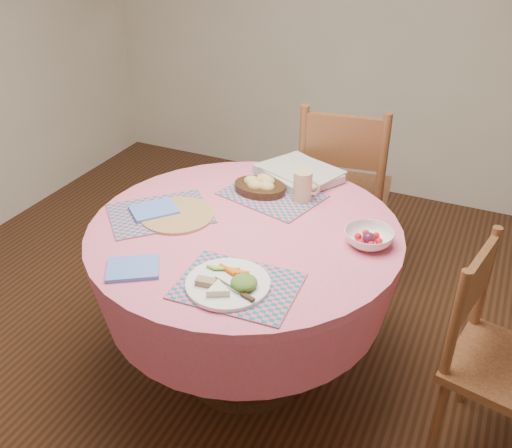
# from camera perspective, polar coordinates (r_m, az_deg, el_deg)

# --- Properties ---
(ground) EXTENTS (4.00, 4.00, 0.00)m
(ground) POSITION_cam_1_polar(r_m,az_deg,el_deg) (2.70, -0.99, -14.08)
(ground) COLOR #331C0F
(ground) RESTS_ON ground
(dining_table) EXTENTS (1.24, 1.24, 0.75)m
(dining_table) POSITION_cam_1_polar(r_m,az_deg,el_deg) (2.34, -1.11, -4.44)
(dining_table) COLOR #DC6695
(dining_table) RESTS_ON ground
(chair_right) EXTENTS (0.45, 0.47, 0.86)m
(chair_right) POSITION_cam_1_polar(r_m,az_deg,el_deg) (2.28, 22.74, -11.93)
(chair_right) COLOR brown
(chair_right) RESTS_ON ground
(chair_back) EXTENTS (0.53, 0.52, 1.02)m
(chair_back) POSITION_cam_1_polar(r_m,az_deg,el_deg) (3.03, 8.66, 3.47)
(chair_back) COLOR brown
(chair_back) RESTS_ON ground
(placemat_front) EXTENTS (0.42, 0.32, 0.01)m
(placemat_front) POSITION_cam_1_polar(r_m,az_deg,el_deg) (1.92, -1.85, -6.21)
(placemat_front) COLOR #146970
(placemat_front) RESTS_ON dining_table
(placemat_left) EXTENTS (0.50, 0.49, 0.01)m
(placemat_left) POSITION_cam_1_polar(r_m,az_deg,el_deg) (2.36, -9.58, 1.06)
(placemat_left) COLOR #146970
(placemat_left) RESTS_ON dining_table
(placemat_back) EXTENTS (0.46, 0.39, 0.01)m
(placemat_back) POSITION_cam_1_polar(r_m,az_deg,el_deg) (2.47, 1.62, 2.93)
(placemat_back) COLOR #146970
(placemat_back) RESTS_ON dining_table
(wicker_trivet) EXTENTS (0.30, 0.30, 0.01)m
(wicker_trivet) POSITION_cam_1_polar(r_m,az_deg,el_deg) (2.33, -7.87, 0.89)
(wicker_trivet) COLOR #A88448
(wicker_trivet) RESTS_ON dining_table
(napkin_near) EXTENTS (0.23, 0.22, 0.01)m
(napkin_near) POSITION_cam_1_polar(r_m,az_deg,el_deg) (2.04, -12.21, -4.35)
(napkin_near) COLOR #567BDD
(napkin_near) RESTS_ON dining_table
(napkin_far) EXTENTS (0.22, 0.23, 0.01)m
(napkin_far) POSITION_cam_1_polar(r_m,az_deg,el_deg) (2.37, -10.17, 1.39)
(napkin_far) COLOR #567BDD
(napkin_far) RESTS_ON placemat_left
(dinner_plate) EXTENTS (0.29, 0.29, 0.05)m
(dinner_plate) POSITION_cam_1_polar(r_m,az_deg,el_deg) (1.90, -2.73, -5.93)
(dinner_plate) COLOR white
(dinner_plate) RESTS_ON placemat_front
(bread_bowl) EXTENTS (0.23, 0.23, 0.08)m
(bread_bowl) POSITION_cam_1_polar(r_m,az_deg,el_deg) (2.48, 0.43, 3.92)
(bread_bowl) COLOR black
(bread_bowl) RESTS_ON placemat_back
(latte_mug) EXTENTS (0.12, 0.08, 0.13)m
(latte_mug) POSITION_cam_1_polar(r_m,az_deg,el_deg) (2.40, 4.75, 3.82)
(latte_mug) COLOR tan
(latte_mug) RESTS_ON placemat_back
(fruit_bowl) EXTENTS (0.20, 0.20, 0.06)m
(fruit_bowl) POSITION_cam_1_polar(r_m,az_deg,el_deg) (2.16, 11.20, -1.37)
(fruit_bowl) COLOR white
(fruit_bowl) RESTS_ON dining_table
(newspaper_stack) EXTENTS (0.43, 0.40, 0.04)m
(newspaper_stack) POSITION_cam_1_polar(r_m,az_deg,el_deg) (2.62, 4.30, 5.13)
(newspaper_stack) COLOR silver
(newspaper_stack) RESTS_ON dining_table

